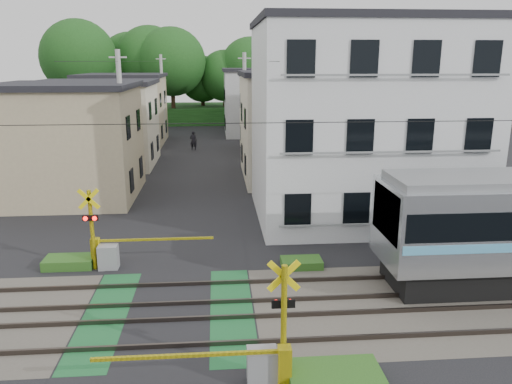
{
  "coord_description": "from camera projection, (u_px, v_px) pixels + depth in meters",
  "views": [
    {
      "loc": [
        1.54,
        -13.85,
        7.42
      ],
      "look_at": [
        3.05,
        5.0,
        2.44
      ],
      "focal_mm": 35.0,
      "sensor_mm": 36.0,
      "label": 1
    }
  ],
  "objects": [
    {
      "name": "ground",
      "position": [
        169.0,
        313.0,
        15.12
      ],
      "size": [
        120.0,
        120.0,
        0.0
      ],
      "primitive_type": "plane",
      "color": "black"
    },
    {
      "name": "weed_patches",
      "position": [
        227.0,
        307.0,
        15.12
      ],
      "size": [
        10.25,
        8.8,
        0.4
      ],
      "color": "#2D5E1E",
      "rests_on": "ground"
    },
    {
      "name": "pedestrian",
      "position": [
        193.0,
        141.0,
        42.55
      ],
      "size": [
        0.66,
        0.49,
        1.65
      ],
      "primitive_type": "imported",
      "rotation": [
        0.0,
        0.0,
        2.98
      ],
      "color": "black",
      "rests_on": "ground"
    },
    {
      "name": "crossing_signal_far",
      "position": [
        106.0,
        250.0,
        18.26
      ],
      "size": [
        4.74,
        0.65,
        3.09
      ],
      "color": "yellow",
      "rests_on": "ground"
    },
    {
      "name": "catenary",
      "position": [
        369.0,
        191.0,
        14.68
      ],
      "size": [
        60.0,
        5.04,
        7.0
      ],
      "color": "#2D2D33",
      "rests_on": "ground"
    },
    {
      "name": "crossing_signal_near",
      "position": [
        266.0,
        358.0,
        11.62
      ],
      "size": [
        4.74,
        0.65,
        3.09
      ],
      "color": "yellow",
      "rests_on": "ground"
    },
    {
      "name": "utility_poles",
      "position": [
        180.0,
        108.0,
        36.18
      ],
      "size": [
        7.9,
        42.0,
        8.0
      ],
      "color": "#A5A5A0",
      "rests_on": "ground"
    },
    {
      "name": "tree_hill",
      "position": [
        195.0,
        73.0,
        60.24
      ],
      "size": [
        40.0,
        13.75,
        12.0
      ],
      "color": "#1C4A18",
      "rests_on": "ground"
    },
    {
      "name": "track_bed",
      "position": [
        169.0,
        312.0,
        15.11
      ],
      "size": [
        120.0,
        120.0,
        0.14
      ],
      "color": "#47423A",
      "rests_on": "ground"
    },
    {
      "name": "apartment_block",
      "position": [
        362.0,
        121.0,
        23.74
      ],
      "size": [
        10.2,
        8.36,
        9.3
      ],
      "color": "silver",
      "rests_on": "ground"
    },
    {
      "name": "houses_row",
      "position": [
        199.0,
        116.0,
        39.3
      ],
      "size": [
        22.07,
        31.35,
        6.8
      ],
      "color": "tan",
      "rests_on": "ground"
    }
  ]
}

